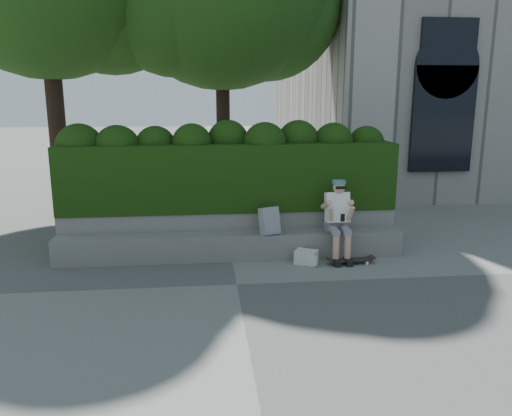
{
  "coord_description": "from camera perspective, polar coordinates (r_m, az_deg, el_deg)",
  "views": [
    {
      "loc": [
        -0.47,
        -7.07,
        2.79
      ],
      "look_at": [
        0.4,
        1.0,
        0.95
      ],
      "focal_mm": 35.0,
      "sensor_mm": 36.0,
      "label": 1
    }
  ],
  "objects": [
    {
      "name": "skateboard",
      "position": [
        8.63,
        10.77,
        -5.88
      ],
      "size": [
        0.76,
        0.25,
        0.08
      ],
      "rotation": [
        0.0,
        0.0,
        0.08
      ],
      "color": "black",
      "rests_on": "ground"
    },
    {
      "name": "backpack_plaid",
      "position": [
        8.56,
        1.55,
        -1.47
      ],
      "size": [
        0.36,
        0.28,
        0.47
      ],
      "primitive_type": "cube",
      "rotation": [
        0.0,
        0.0,
        0.38
      ],
      "color": "#AFB0B4",
      "rests_on": "bench_ledge"
    },
    {
      "name": "hedge",
      "position": [
        9.15,
        -3.13,
        3.69
      ],
      "size": [
        6.0,
        1.0,
        1.2
      ],
      "primitive_type": "cube",
      "color": "black",
      "rests_on": "planter_wall"
    },
    {
      "name": "bench_ledge",
      "position": [
        8.72,
        -2.8,
        -4.35
      ],
      "size": [
        6.0,
        0.45,
        0.45
      ],
      "primitive_type": "cube",
      "color": "gray",
      "rests_on": "ground"
    },
    {
      "name": "ground",
      "position": [
        7.62,
        -2.22,
        -8.73
      ],
      "size": [
        80.0,
        80.0,
        0.0
      ],
      "primitive_type": "plane",
      "color": "slate",
      "rests_on": "ground"
    },
    {
      "name": "person",
      "position": [
        8.7,
        9.34,
        -0.95
      ],
      "size": [
        0.4,
        0.76,
        1.38
      ],
      "color": "gray",
      "rests_on": "ground"
    },
    {
      "name": "backpack_ground",
      "position": [
        8.51,
        5.76,
        -5.6
      ],
      "size": [
        0.44,
        0.4,
        0.23
      ],
      "primitive_type": "cube",
      "rotation": [
        0.0,
        0.0,
        -0.51
      ],
      "color": "beige",
      "rests_on": "ground"
    },
    {
      "name": "planter_wall",
      "position": [
        9.13,
        -2.98,
        -2.58
      ],
      "size": [
        6.0,
        0.5,
        0.75
      ],
      "primitive_type": "cube",
      "color": "gray",
      "rests_on": "ground"
    }
  ]
}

